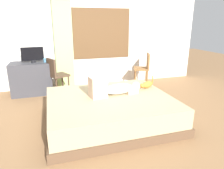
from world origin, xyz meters
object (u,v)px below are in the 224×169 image
Objects in this scene: bed at (110,109)px; tv_monitor at (33,55)px; person_lying at (113,88)px; cat at (147,85)px; chair_spare at (144,67)px; cup at (45,60)px; desk at (32,78)px; chair_by_desk at (56,74)px.

tv_monitor reaches higher than bed.
person_lying is 2.82× the size of cat.
tv_monitor reaches higher than chair_spare.
tv_monitor reaches higher than cup.
desk is 0.54m from cup.
chair_spare reaches higher than cup.
cup reaches higher than cat.
person_lying is 2.31m from desk.
desk is 1.05× the size of chair_by_desk.
person_lying is (0.10, 0.11, 0.34)m from bed.
person_lying is at bearing -59.67° from chair_by_desk.
bed is 2.19m from cup.
desk is at bearing 128.60° from person_lying.
cup is at bearing 131.33° from chair_by_desk.
tv_monitor is 0.30m from cup.
person_lying is 1.10× the size of chair_spare.
cup is (-1.00, 1.86, 0.57)m from bed.
desk is 1.05× the size of chair_spare.
chair_by_desk is (-0.89, 1.52, -0.05)m from person_lying.
tv_monitor is at bearing 0.00° from desk.
chair_spare is at bearing -4.06° from tv_monitor.
desk is at bearing 125.10° from bed.
chair_spare is at bearing 66.29° from cat.
chair_by_desk is (0.54, -0.28, 0.14)m from desk.
tv_monitor reaches higher than desk.
chair_by_desk reaches higher than desk.
desk is at bearing 180.00° from tv_monitor.
tv_monitor reaches higher than person_lying.
cat is 0.37× the size of desk.
person_lying is 2.09m from chair_spare.
cat is at bearing -40.59° from chair_by_desk.
desk is at bearing 142.47° from cat.
chair_spare reaches higher than person_lying.
bed is at bearing -132.37° from person_lying.
person_lying is at bearing 47.63° from bed.
chair_by_desk is (-1.59, 1.36, 0.00)m from cat.
person_lying is 2.28m from tv_monitor.
desk reaches higher than cat.
tv_monitor is 5.03× the size of cup.
desk is 2.78m from chair_spare.
bed is 4.28× the size of tv_monitor.
chair_spare is at bearing 2.19° from chair_by_desk.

